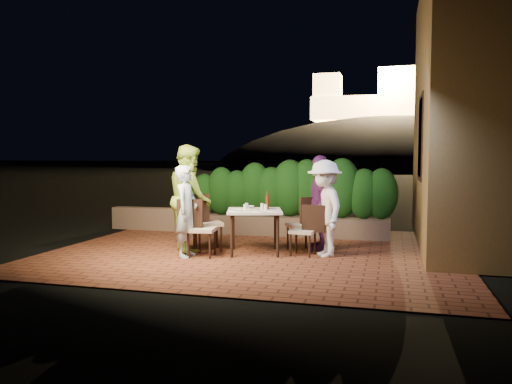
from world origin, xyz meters
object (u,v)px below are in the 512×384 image
at_px(chair_left_front, 202,228).
at_px(diner_white, 325,208).
at_px(chair_right_front, 303,230).
at_px(chair_right_back, 301,224).
at_px(chair_left_back, 208,222).
at_px(parapet_lamp, 177,205).
at_px(diner_green, 190,198).
at_px(dining_table, 254,231).
at_px(diner_blue, 186,211).
at_px(bowl, 249,207).
at_px(beer_bottle, 267,200).
at_px(diner_purple, 320,203).

bearing_deg(chair_left_front, diner_white, 9.07).
relative_size(chair_right_front, chair_right_back, 0.91).
distance_m(chair_left_back, diner_white, 2.08).
bearing_deg(parapet_lamp, diner_green, -60.80).
relative_size(diner_green, parapet_lamp, 13.36).
relative_size(dining_table, diner_blue, 0.60).
relative_size(bowl, diner_green, 0.09).
bearing_deg(chair_right_back, chair_left_back, -21.38).
bearing_deg(dining_table, chair_right_back, 30.62).
distance_m(chair_right_front, chair_right_back, 0.43).
bearing_deg(beer_bottle, dining_table, -148.18).
relative_size(dining_table, bowl, 5.68).
height_order(dining_table, bowl, bowl).
bearing_deg(diner_purple, beer_bottle, -70.72).
xyz_separation_m(diner_purple, parapet_lamp, (-3.41, 1.47, -0.27)).
relative_size(chair_right_back, parapet_lamp, 6.76).
distance_m(beer_bottle, chair_left_front, 1.24).
bearing_deg(chair_left_front, diner_blue, -163.61).
distance_m(chair_left_front, chair_left_back, 0.57).
bearing_deg(bowl, diner_green, -160.94).
height_order(chair_left_front, chair_right_front, chair_left_front).
bearing_deg(diner_purple, dining_table, -70.43).
height_order(diner_blue, diner_purple, diner_purple).
relative_size(bowl, diner_purple, 0.10).
bearing_deg(dining_table, chair_left_back, 177.04).
distance_m(chair_left_front, diner_green, 0.75).
bearing_deg(chair_right_front, diner_white, -169.28).
xyz_separation_m(chair_left_back, diner_white, (2.06, -0.00, 0.30)).
bearing_deg(parapet_lamp, bowl, -39.48).
relative_size(bowl, diner_white, 0.10).
xyz_separation_m(diner_green, parapet_lamp, (-1.20, 2.15, -0.36)).
height_order(dining_table, chair_left_back, chair_left_back).
bearing_deg(diner_purple, bowl, -85.50).
relative_size(beer_bottle, diner_purple, 0.19).
xyz_separation_m(chair_left_front, diner_purple, (1.81, 1.13, 0.37)).
bearing_deg(diner_blue, chair_left_back, -13.10).
xyz_separation_m(chair_left_back, parapet_lamp, (-1.50, 2.04, 0.07)).
relative_size(dining_table, chair_right_back, 0.97).
bearing_deg(dining_table, diner_blue, -148.51).
xyz_separation_m(chair_left_front, diner_green, (-0.40, 0.45, 0.46)).
xyz_separation_m(beer_bottle, chair_right_back, (0.54, 0.31, -0.44)).
distance_m(chair_right_back, diner_blue, 2.05).
xyz_separation_m(bowl, diner_purple, (1.21, 0.34, 0.07)).
xyz_separation_m(dining_table, diner_white, (1.20, 0.04, 0.43)).
distance_m(bowl, diner_purple, 1.26).
bearing_deg(diner_blue, beer_bottle, -59.88).
distance_m(beer_bottle, diner_green, 1.38).
bearing_deg(diner_white, chair_right_front, -113.22).
xyz_separation_m(beer_bottle, chair_right_front, (0.64, -0.11, -0.48)).
bearing_deg(parapet_lamp, chair_right_back, -27.99).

